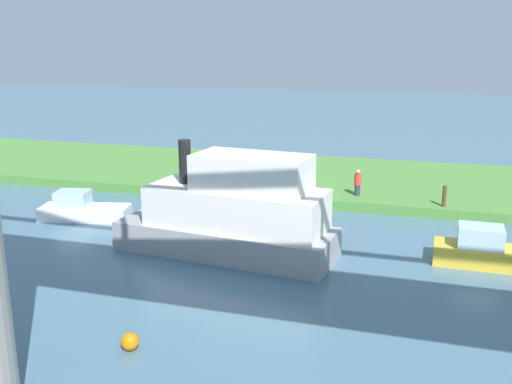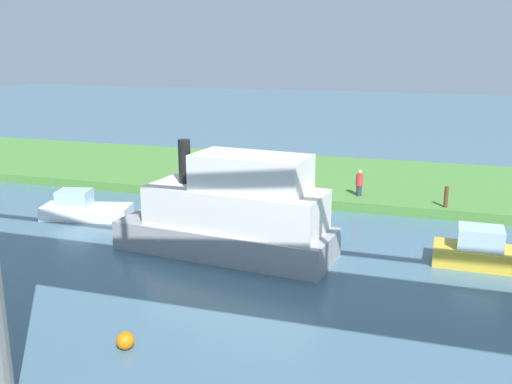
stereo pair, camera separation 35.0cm
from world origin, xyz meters
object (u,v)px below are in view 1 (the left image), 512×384
mooring_post (444,196)px  houseboat_blue (492,252)px  person_on_bank (358,182)px  pontoon_yellow (232,214)px  motorboat_white (271,214)px  marker_buoy (130,341)px  skiff_small (82,209)px

mooring_post → houseboat_blue: mooring_post is taller
person_on_bank → pontoon_yellow: 9.66m
motorboat_white → person_on_bank: bearing=-126.9°
person_on_bank → pontoon_yellow: (3.83, 8.86, 0.47)m
person_on_bank → pontoon_yellow: bearing=66.6°
houseboat_blue → mooring_post: bearing=-75.0°
person_on_bank → motorboat_white: person_on_bank is taller
houseboat_blue → marker_buoy: 13.88m
pontoon_yellow → marker_buoy: size_ratio=18.12×
houseboat_blue → marker_buoy: (10.04, 9.59, -0.29)m
mooring_post → marker_buoy: bearing=62.2°
pontoon_yellow → marker_buoy: bearing=88.5°
pontoon_yellow → houseboat_blue: 10.04m
mooring_post → motorboat_white: (7.74, 3.65, -0.56)m
mooring_post → motorboat_white: 8.58m
pontoon_yellow → houseboat_blue: size_ratio=1.99×
marker_buoy → mooring_post: bearing=-117.8°
houseboat_blue → marker_buoy: houseboat_blue is taller
mooring_post → houseboat_blue: 6.50m
pontoon_yellow → mooring_post: bearing=-135.7°
mooring_post → pontoon_yellow: size_ratio=0.12×
person_on_bank → mooring_post: 4.42m
person_on_bank → skiff_small: (12.32, 6.53, -0.70)m
person_on_bank → mooring_post: person_on_bank is taller
mooring_post → houseboat_blue: bearing=105.0°
pontoon_yellow → houseboat_blue: bearing=-170.2°
motorboat_white → houseboat_blue: bearing=164.5°
motorboat_white → mooring_post: bearing=-154.8°
person_on_bank → houseboat_blue: person_on_bank is taller
person_on_bank → marker_buoy: size_ratio=2.78×
marker_buoy → houseboat_blue: bearing=-136.3°
houseboat_blue → marker_buoy: bearing=43.7°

